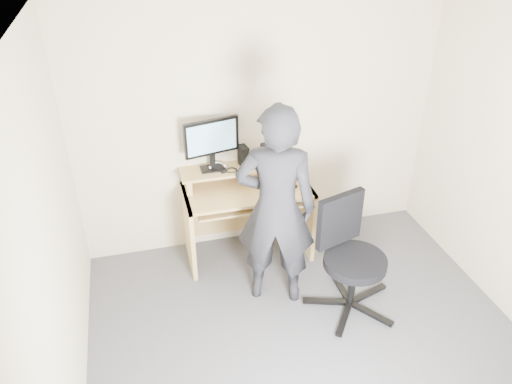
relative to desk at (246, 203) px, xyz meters
name	(u,v)px	position (x,y,z in m)	size (l,w,h in m)	color
ground	(317,358)	(0.20, -1.53, -0.55)	(3.50, 3.50, 0.00)	#504F54
back_wall	(260,125)	(0.20, 0.22, 0.70)	(3.50, 0.02, 2.50)	beige
ceiling	(347,34)	(0.20, -1.53, 1.95)	(3.50, 3.50, 0.02)	white
desk	(246,203)	(0.00, 0.00, 0.00)	(1.20, 0.60, 0.91)	tan
monitor	(212,140)	(-0.29, 0.09, 0.66)	(0.52, 0.15, 0.50)	black
external_drive	(243,156)	(0.01, 0.10, 0.46)	(0.07, 0.13, 0.20)	black
travel_mug	(264,155)	(0.21, 0.08, 0.45)	(0.08, 0.08, 0.18)	#B3B3B7
smartphone	(270,164)	(0.26, 0.06, 0.37)	(0.07, 0.13, 0.01)	black
charger	(223,171)	(-0.21, 0.01, 0.38)	(0.04, 0.04, 0.04)	black
headphones	(217,167)	(-0.25, 0.10, 0.37)	(0.16, 0.16, 0.02)	silver
keyboard	(251,201)	(0.01, -0.17, 0.12)	(0.46, 0.18, 0.03)	black
mouse	(293,187)	(0.42, -0.18, 0.22)	(0.10, 0.06, 0.04)	black
office_chair	(349,252)	(0.66, -0.98, 0.00)	(0.80, 0.77, 1.01)	black
person	(276,209)	(0.08, -0.72, 0.37)	(0.67, 0.44, 1.83)	black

